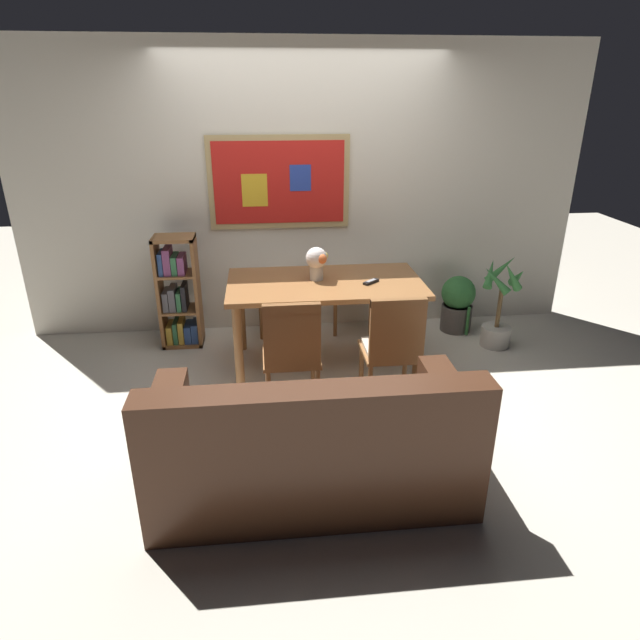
{
  "coord_description": "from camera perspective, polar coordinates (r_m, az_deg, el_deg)",
  "views": [
    {
      "loc": [
        -0.39,
        -3.74,
        2.18
      ],
      "look_at": [
        -0.0,
        -0.16,
        0.65
      ],
      "focal_mm": 30.5,
      "sensor_mm": 36.0,
      "label": 1
    }
  ],
  "objects": [
    {
      "name": "ground_plane",
      "position": [
        4.35,
        -0.17,
        -7.06
      ],
      "size": [
        12.0,
        12.0,
        0.0
      ],
      "primitive_type": "plane",
      "color": "beige"
    },
    {
      "name": "wall_back_with_painting",
      "position": [
        5.14,
        -1.8,
        13.23
      ],
      "size": [
        5.2,
        0.14,
        2.6
      ],
      "color": "silver",
      "rests_on": "ground_plane"
    },
    {
      "name": "dining_table",
      "position": [
        4.45,
        0.54,
        2.93
      ],
      "size": [
        1.58,
        0.87,
        0.74
      ],
      "color": "brown",
      "rests_on": "ground_plane"
    },
    {
      "name": "dining_chair_far_right",
      "position": [
        5.27,
        3.13,
        4.87
      ],
      "size": [
        0.4,
        0.41,
        0.91
      ],
      "color": "brown",
      "rests_on": "ground_plane"
    },
    {
      "name": "dining_chair_near_left",
      "position": [
        3.74,
        -3.0,
        -3.09
      ],
      "size": [
        0.4,
        0.41,
        0.91
      ],
      "color": "brown",
      "rests_on": "ground_plane"
    },
    {
      "name": "dining_chair_near_right",
      "position": [
        3.84,
        7.66,
        -2.48
      ],
      "size": [
        0.4,
        0.41,
        0.91
      ],
      "color": "brown",
      "rests_on": "ground_plane"
    },
    {
      "name": "dining_chair_far_left",
      "position": [
        5.22,
        -4.49,
        4.64
      ],
      "size": [
        0.4,
        0.41,
        0.91
      ],
      "color": "brown",
      "rests_on": "ground_plane"
    },
    {
      "name": "leather_couch",
      "position": [
        3.16,
        -0.81,
        -13.19
      ],
      "size": [
        1.8,
        0.84,
        0.84
      ],
      "color": "#472819",
      "rests_on": "ground_plane"
    },
    {
      "name": "bookshelf",
      "position": [
        5.05,
        -14.65,
        2.47
      ],
      "size": [
        0.36,
        0.28,
        1.01
      ],
      "color": "brown",
      "rests_on": "ground_plane"
    },
    {
      "name": "potted_ivy",
      "position": [
        5.4,
        14.23,
        1.76
      ],
      "size": [
        0.32,
        0.33,
        0.55
      ],
      "color": "#4C4742",
      "rests_on": "ground_plane"
    },
    {
      "name": "potted_palm",
      "position": [
        5.15,
        18.23,
        0.81
      ],
      "size": [
        0.4,
        0.41,
        0.85
      ],
      "color": "#B2ADA3",
      "rests_on": "ground_plane"
    },
    {
      "name": "flower_vase",
      "position": [
        4.42,
        -0.34,
        6.27
      ],
      "size": [
        0.18,
        0.2,
        0.27
      ],
      "color": "beige",
      "rests_on": "dining_table"
    },
    {
      "name": "tv_remote",
      "position": [
        4.39,
        5.38,
        4.01
      ],
      "size": [
        0.15,
        0.14,
        0.02
      ],
      "color": "black",
      "rests_on": "dining_table"
    }
  ]
}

